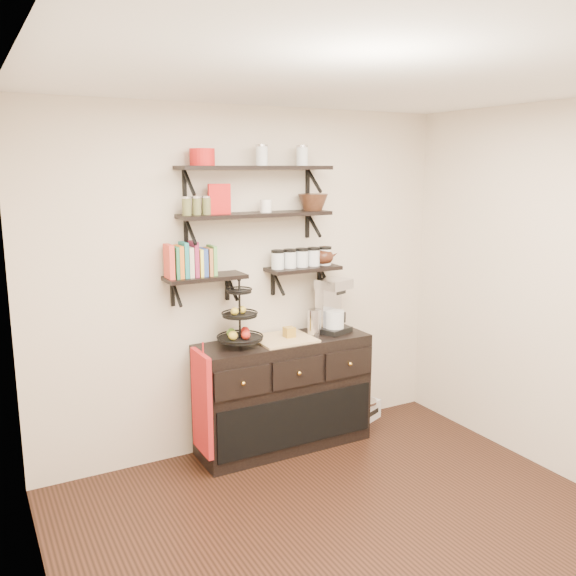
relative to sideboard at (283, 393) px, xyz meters
The scene contains 22 objects.
floor 1.59m from the sideboard, 96.73° to the right, with size 3.50×3.50×0.00m, color black.
ceiling 2.72m from the sideboard, 96.73° to the right, with size 3.50×3.50×0.02m, color white.
back_wall 0.94m from the sideboard, 127.23° to the left, with size 3.50×0.02×2.70m, color beige.
left_wall 2.61m from the sideboard, 141.85° to the right, with size 0.02×3.50×2.70m, color beige.
shelf_top 1.79m from the sideboard, 149.88° to the left, with size 1.20×0.27×0.23m.
shelf_mid 1.44m from the sideboard, 149.88° to the left, with size 1.20×0.27×0.23m.
shelf_low_left 1.15m from the sideboard, 168.95° to the left, with size 0.60×0.25×0.23m.
shelf_low_right 1.01m from the sideboard, 25.85° to the left, with size 0.60×0.25×0.23m.
cookbooks 1.31m from the sideboard, behind, with size 0.36×0.15×0.26m.
glass_canisters 1.09m from the sideboard, 26.44° to the left, with size 0.54×0.10×0.13m.
sideboard is the anchor object (origin of this frame).
fruit_stand 0.72m from the sideboard, behind, with size 0.34×0.34×0.51m.
candle 0.51m from the sideboard, ahead, with size 0.08×0.08×0.08m, color olive.
coffee_maker 0.81m from the sideboard, ahead, with size 0.30×0.30×0.45m.
thermal_carafe 0.62m from the sideboard, ahead, with size 0.11×0.11×0.22m, color silver.
apron 0.74m from the sideboard, behind, with size 0.04×0.33×0.76m, color #9F1B11.
radio 0.96m from the sideboard, ahead, with size 0.35×0.28×0.19m.
recipe_box 1.63m from the sideboard, 168.16° to the left, with size 0.16×0.06×0.22m, color red.
walnut_bowl 1.55m from the sideboard, 17.30° to the left, with size 0.24×0.24×0.13m, color black, non-canonical shape.
ramekins 1.50m from the sideboard, 134.41° to the left, with size 0.09×0.09×0.10m, color white.
teapot 1.17m from the sideboard, 14.61° to the left, with size 0.21×0.15×0.15m, color #381B11, non-canonical shape.
red_pot 1.95m from the sideboard, behind, with size 0.18×0.18×0.12m, color red.
Camera 1 is at (-2.00, -2.58, 2.24)m, focal length 38.00 mm.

